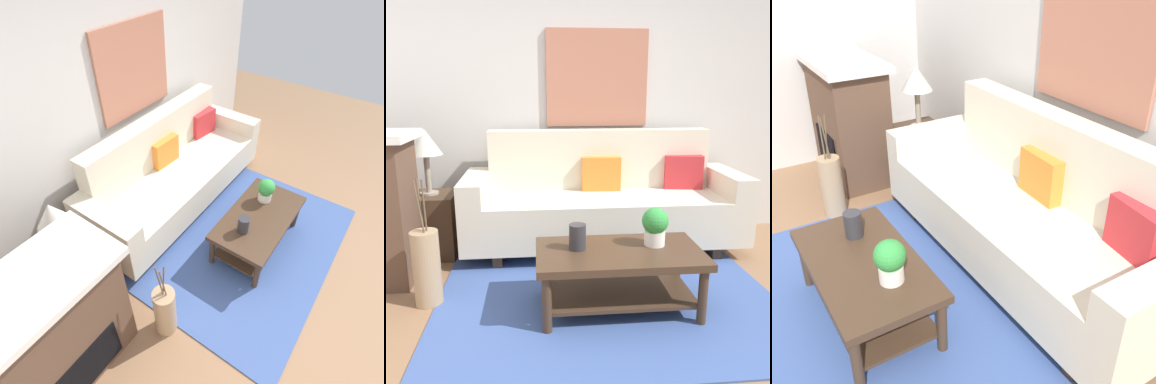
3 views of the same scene
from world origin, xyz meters
The scene contains 16 objects.
ground_plane centered at (0.00, 0.00, 0.00)m, with size 8.88×8.88×0.00m, color #8C6647.
wall_back centered at (0.00, 2.09, 1.35)m, with size 4.88×0.10×2.70m, color silver.
area_rug centered at (0.00, 0.50, 0.01)m, with size 2.40×1.81×0.01m, color #3D5693.
couch centered at (0.12, 1.55, 0.43)m, with size 2.50×0.84×1.08m.
throw_pillow_orange centered at (0.12, 1.68, 0.68)m, with size 0.36×0.12×0.32m, color orange.
throw_pillow_crimson centered at (0.92, 1.68, 0.68)m, with size 0.36×0.12×0.32m, color red.
coffee_table centered at (0.05, 0.39, 0.31)m, with size 1.10×0.60×0.43m.
tabletop_vase centered at (-0.22, 0.44, 0.52)m, with size 0.11×0.11×0.17m, color #2D2D33.
potted_plant_tabletop centered at (0.31, 0.46, 0.57)m, with size 0.18×0.18×0.26m.
side_table centered at (-1.43, 1.52, 0.28)m, with size 0.44×0.44×0.56m, color #422D1E.
table_lamp centered at (-1.43, 1.52, 0.99)m, with size 0.28×0.28×0.57m.
floor_vase centered at (-1.25, 0.59, 0.27)m, with size 0.19×0.19×0.53m, color tan.
floor_vase_branch_a centered at (-1.23, 0.59, 0.71)m, with size 0.01×0.01×0.36m, color brown.
floor_vase_branch_b centered at (-1.26, 0.61, 0.71)m, with size 0.01×0.01×0.36m, color brown.
floor_vase_branch_c centered at (-1.26, 0.58, 0.71)m, with size 0.01×0.01×0.36m, color brown.
framed_painting centered at (0.12, 2.02, 1.55)m, with size 0.99×0.03×0.92m, color #B77056.
Camera 2 is at (-0.48, -2.17, 1.49)m, focal length 39.37 mm.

